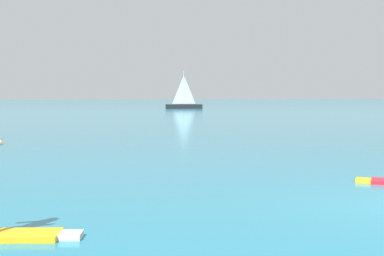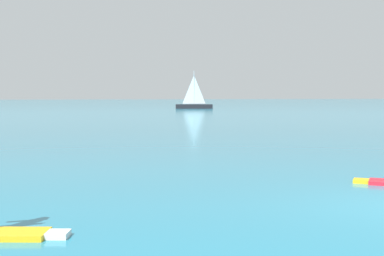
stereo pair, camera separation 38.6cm
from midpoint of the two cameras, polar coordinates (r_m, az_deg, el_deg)
name	(u,v)px [view 1 (the left image)]	position (r m, az deg, el deg)	size (l,w,h in m)	color
sailboat_right_horizon	(184,104)	(82.09, -0.97, 2.47)	(5.57, 2.53, 5.52)	black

